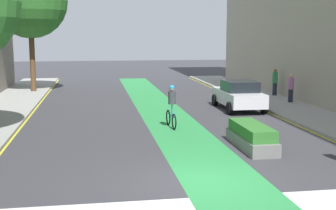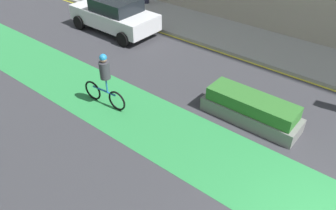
{
  "view_description": "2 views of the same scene",
  "coord_description": "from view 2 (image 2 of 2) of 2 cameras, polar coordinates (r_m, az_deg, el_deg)",
  "views": [
    {
      "loc": [
        -2.77,
        -11.45,
        3.94
      ],
      "look_at": [
        0.18,
        6.67,
        1.1
      ],
      "focal_mm": 48.33,
      "sensor_mm": 36.0,
      "label": 1
    },
    {
      "loc": [
        -5.2,
        0.26,
        6.36
      ],
      "look_at": [
        0.31,
        4.73,
        1.27
      ],
      "focal_mm": 35.91,
      "sensor_mm": 36.0,
      "label": 2
    }
  ],
  "objects": [
    {
      "name": "median_planter",
      "position": [
        10.33,
        13.91,
        -0.76
      ],
      "size": [
        0.98,
        2.99,
        0.85
      ],
      "color": "slate",
      "rests_on": "ground_plane"
    },
    {
      "name": "car_white_right_far",
      "position": [
        16.02,
        -9.04,
        14.92
      ],
      "size": [
        2.05,
        4.22,
        1.57
      ],
      "color": "silver",
      "rests_on": "ground_plane"
    },
    {
      "name": "cyclist_in_lane",
      "position": [
        10.56,
        -10.75,
        4.28
      ],
      "size": [
        0.32,
        1.73,
        1.86
      ],
      "color": "black",
      "rests_on": "ground_plane"
    }
  ]
}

